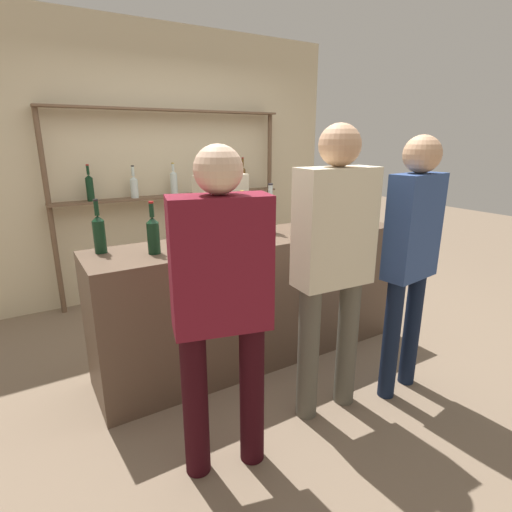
# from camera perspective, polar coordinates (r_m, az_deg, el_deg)

# --- Properties ---
(ground_plane) EXTENTS (16.00, 16.00, 0.00)m
(ground_plane) POSITION_cam_1_polar(r_m,az_deg,el_deg) (3.32, 0.00, -13.87)
(ground_plane) COLOR #7A6651
(bar_counter) EXTENTS (2.42, 0.56, 0.98)m
(bar_counter) POSITION_cam_1_polar(r_m,az_deg,el_deg) (3.10, 0.00, -6.06)
(bar_counter) COLOR brown
(bar_counter) RESTS_ON ground_plane
(back_wall) EXTENTS (4.02, 0.12, 2.80)m
(back_wall) POSITION_cam_1_polar(r_m,az_deg,el_deg) (4.59, -12.57, 12.62)
(back_wall) COLOR beige
(back_wall) RESTS_ON ground_plane
(back_shelf) EXTENTS (2.50, 0.18, 1.96)m
(back_shelf) POSITION_cam_1_polar(r_m,az_deg,el_deg) (4.43, -11.72, 11.32)
(back_shelf) COLOR brown
(back_shelf) RESTS_ON ground_plane
(counter_bottle_0) EXTENTS (0.08, 0.08, 0.33)m
(counter_bottle_0) POSITION_cam_1_polar(r_m,az_deg,el_deg) (2.58, -14.47, 3.06)
(counter_bottle_0) COLOR black
(counter_bottle_0) RESTS_ON bar_counter
(counter_bottle_1) EXTENTS (0.08, 0.08, 0.33)m
(counter_bottle_1) POSITION_cam_1_polar(r_m,az_deg,el_deg) (2.80, -7.20, 4.58)
(counter_bottle_1) COLOR black
(counter_bottle_1) RESTS_ON bar_counter
(counter_bottle_2) EXTENTS (0.08, 0.08, 0.33)m
(counter_bottle_2) POSITION_cam_1_polar(r_m,az_deg,el_deg) (2.98, -1.98, 5.27)
(counter_bottle_2) COLOR black
(counter_bottle_2) RESTS_ON bar_counter
(counter_bottle_3) EXTENTS (0.08, 0.08, 0.34)m
(counter_bottle_3) POSITION_cam_1_polar(r_m,az_deg,el_deg) (2.70, -21.50, 3.10)
(counter_bottle_3) COLOR black
(counter_bottle_3) RESTS_ON bar_counter
(counter_bottle_4) EXTENTS (0.09, 0.09, 0.38)m
(counter_bottle_4) POSITION_cam_1_polar(r_m,az_deg,el_deg) (3.06, 2.05, 5.98)
(counter_bottle_4) COLOR silver
(counter_bottle_4) RESTS_ON bar_counter
(wine_glass) EXTENTS (0.07, 0.07, 0.16)m
(wine_glass) POSITION_cam_1_polar(r_m,az_deg,el_deg) (3.18, 6.98, 5.78)
(wine_glass) COLOR silver
(wine_glass) RESTS_ON bar_counter
(ice_bucket) EXTENTS (0.24, 0.24, 0.20)m
(ice_bucket) POSITION_cam_1_polar(r_m,az_deg,el_deg) (3.45, 12.39, 6.08)
(ice_bucket) COLOR black
(ice_bucket) RESTS_ON bar_counter
(customer_left) EXTENTS (0.50, 0.31, 1.66)m
(customer_left) POSITION_cam_1_polar(r_m,az_deg,el_deg) (1.89, -4.96, -5.65)
(customer_left) COLOR black
(customer_left) RESTS_ON ground_plane
(customer_center) EXTENTS (0.48, 0.24, 1.76)m
(customer_center) POSITION_cam_1_polar(r_m,az_deg,el_deg) (2.35, 11.01, 0.24)
(customer_center) COLOR #575347
(customer_center) RESTS_ON ground_plane
(customer_right) EXTENTS (0.41, 0.22, 1.70)m
(customer_right) POSITION_cam_1_polar(r_m,az_deg,el_deg) (2.69, 21.34, 1.20)
(customer_right) COLOR #121C33
(customer_right) RESTS_ON ground_plane
(server_behind_counter) EXTENTS (0.47, 0.24, 1.59)m
(server_behind_counter) POSITION_cam_1_polar(r_m,az_deg,el_deg) (3.59, -4.89, 4.25)
(server_behind_counter) COLOR #575347
(server_behind_counter) RESTS_ON ground_plane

